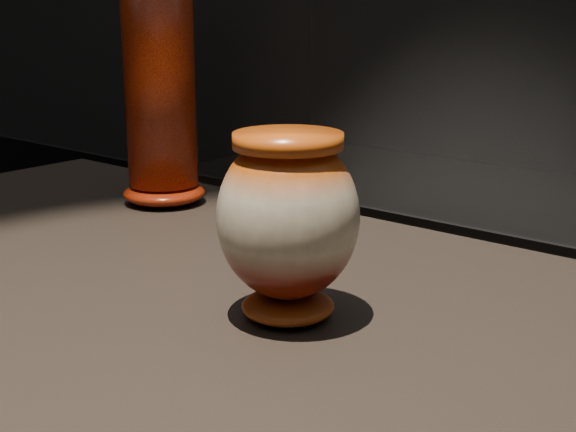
% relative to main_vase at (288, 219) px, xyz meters
% --- Properties ---
extents(main_vase, '(0.20, 0.20, 0.20)m').
position_rel_main_vase_xyz_m(main_vase, '(0.00, 0.00, 0.00)').
color(main_vase, '#651509').
rests_on(main_vase, display_plinth).
extents(tall_vase, '(0.18, 0.18, 0.43)m').
position_rel_main_vase_xyz_m(tall_vase, '(-0.47, 0.25, 0.10)').
color(tall_vase, '#A5340B').
rests_on(tall_vase, display_plinth).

